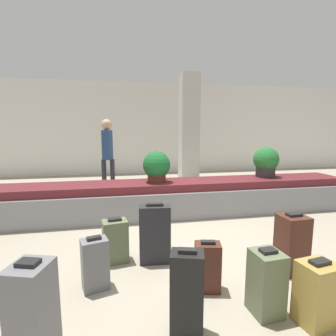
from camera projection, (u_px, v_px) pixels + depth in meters
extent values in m
plane|color=#9E937F|center=(192.00, 255.00, 3.34)|extent=(18.00, 18.00, 0.00)
cube|color=silver|center=(143.00, 129.00, 9.31)|extent=(18.00, 0.06, 3.20)
cube|color=gray|center=(168.00, 201.00, 4.91)|extent=(7.24, 0.89, 0.49)
cube|color=#5B1E23|center=(168.00, 185.00, 4.87)|extent=(6.95, 0.73, 0.14)
cube|color=beige|center=(189.00, 129.00, 7.86)|extent=(0.54, 0.54, 3.20)
cube|color=#472319|center=(292.00, 244.00, 2.91)|extent=(0.30, 0.28, 0.65)
cube|color=black|center=(294.00, 215.00, 2.86)|extent=(0.16, 0.10, 0.03)
cube|color=slate|center=(32.00, 313.00, 1.79)|extent=(0.32, 0.34, 0.70)
cube|color=black|center=(28.00, 263.00, 1.73)|extent=(0.16, 0.13, 0.03)
cube|color=#472319|center=(207.00, 267.00, 2.59)|extent=(0.28, 0.22, 0.49)
cube|color=black|center=(208.00, 242.00, 2.55)|extent=(0.15, 0.09, 0.03)
cube|color=#232328|center=(155.00, 234.00, 3.13)|extent=(0.38, 0.22, 0.70)
cube|color=black|center=(155.00, 205.00, 3.07)|extent=(0.21, 0.09, 0.03)
cube|color=slate|center=(95.00, 264.00, 2.61)|extent=(0.29, 0.25, 0.52)
cube|color=black|center=(94.00, 238.00, 2.57)|extent=(0.15, 0.10, 0.03)
cube|color=#5B6647|center=(266.00, 283.00, 2.25)|extent=(0.26, 0.28, 0.56)
cube|color=black|center=(268.00, 251.00, 2.21)|extent=(0.14, 0.10, 0.03)
cube|color=black|center=(187.00, 294.00, 2.01)|extent=(0.29, 0.24, 0.68)
cube|color=black|center=(187.00, 251.00, 1.95)|extent=(0.15, 0.10, 0.03)
cube|color=#A3843D|center=(317.00, 294.00, 2.13)|extent=(0.32, 0.29, 0.53)
cube|color=black|center=(320.00, 262.00, 2.09)|extent=(0.17, 0.11, 0.03)
cube|color=#5B6647|center=(115.00, 241.00, 3.15)|extent=(0.32, 0.26, 0.51)
cube|color=black|center=(115.00, 219.00, 3.11)|extent=(0.17, 0.10, 0.03)
cylinder|color=#2D2D2D|center=(265.00, 171.00, 5.32)|extent=(0.38, 0.38, 0.21)
sphere|color=#236B2D|center=(266.00, 159.00, 5.28)|extent=(0.50, 0.50, 0.50)
cylinder|color=#4C2319|center=(157.00, 177.00, 4.77)|extent=(0.33, 0.33, 0.18)
sphere|color=#195B28|center=(157.00, 165.00, 4.74)|extent=(0.50, 0.50, 0.50)
cylinder|color=#282833|center=(104.00, 177.00, 6.30)|extent=(0.11, 0.11, 0.87)
cylinder|color=#282833|center=(113.00, 177.00, 6.34)|extent=(0.11, 0.11, 0.87)
cube|color=navy|center=(107.00, 145.00, 6.20)|extent=(0.25, 0.35, 0.69)
sphere|color=tan|center=(107.00, 125.00, 6.13)|extent=(0.25, 0.25, 0.25)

